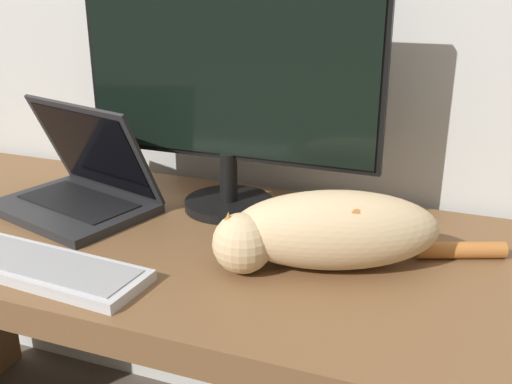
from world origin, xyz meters
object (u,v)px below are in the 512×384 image
Objects in this scene: monitor at (227,86)px; cat at (327,229)px; laptop at (80,189)px; external_keyboard at (45,268)px.

cat is at bearing -35.65° from monitor.
monitor is 0.40m from cat.
laptop reaches higher than cat.
external_keyboard is (0.13, -0.28, -0.04)m from laptop.
laptop is at bearing -157.90° from monitor.
laptop is 0.97× the size of external_keyboard.
laptop is 0.77× the size of cat.
cat is (0.28, -0.20, -0.21)m from monitor.
monitor is 0.41m from laptop.
laptop is (-0.31, -0.13, -0.23)m from monitor.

